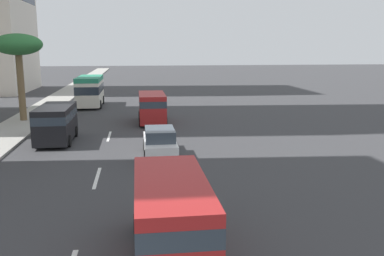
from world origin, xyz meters
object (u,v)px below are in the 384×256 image
object	(u,v)px
car_third	(160,143)
van_second	(56,121)
minibus_lead	(90,90)
palm_tree	(18,47)
van_fifth	(171,214)
van_fourth	(152,106)

from	to	relation	value
car_third	van_second	bearing A→B (deg)	56.09
minibus_lead	van_second	distance (m)	16.23
minibus_lead	van_second	xyz separation A→B (m)	(-16.22, 0.42, -0.33)
car_third	palm_tree	world-z (taller)	palm_tree
car_third	palm_tree	bearing A→B (deg)	40.40
van_second	van_fifth	world-z (taller)	van_fifth
van_second	car_third	xyz separation A→B (m)	(-4.22, -6.28, -0.58)
minibus_lead	van_fourth	xyz separation A→B (m)	(-10.18, -5.85, -0.32)
van_second	minibus_lead	bearing A→B (deg)	178.51
van_fifth	minibus_lead	bearing A→B (deg)	9.84
palm_tree	van_fourth	bearing A→B (deg)	-100.02
minibus_lead	palm_tree	bearing A→B (deg)	-27.88
minibus_lead	van_second	world-z (taller)	minibus_lead
car_third	minibus_lead	bearing A→B (deg)	15.99
car_third	van_fourth	xyz separation A→B (m)	(10.27, 0.01, 0.60)
van_second	van_fifth	distance (m)	16.77
van_second	car_third	size ratio (longest dim) A/B	1.10
van_second	car_third	world-z (taller)	van_second
minibus_lead	van_fourth	bearing A→B (deg)	29.87
van_fourth	van_fifth	world-z (taller)	van_fourth
van_second	palm_tree	bearing A→B (deg)	-153.01
minibus_lead	van_fourth	world-z (taller)	minibus_lead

